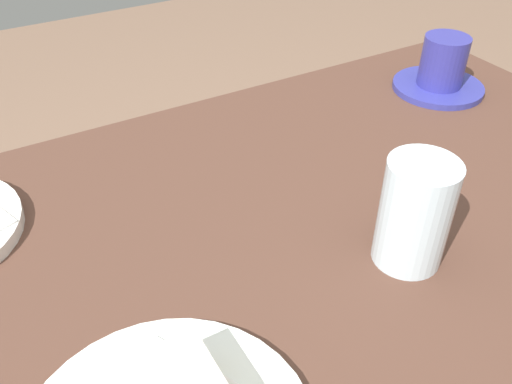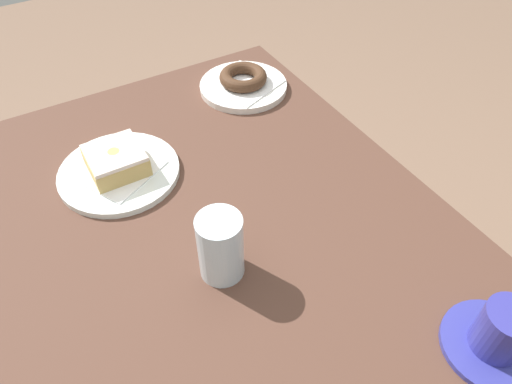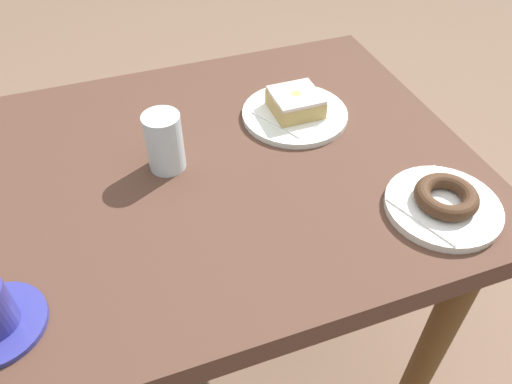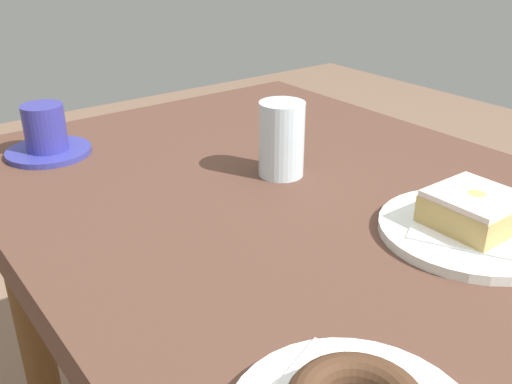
% 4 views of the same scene
% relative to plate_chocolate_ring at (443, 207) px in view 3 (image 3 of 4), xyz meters
% --- Properties ---
extents(ground_plane, '(6.00, 6.00, 0.00)m').
position_rel_plate_chocolate_ring_xyz_m(ground_plane, '(0.36, -0.25, -0.75)').
color(ground_plane, '#7E604D').
extents(table, '(1.04, 0.78, 0.74)m').
position_rel_plate_chocolate_ring_xyz_m(table, '(0.36, -0.25, -0.11)').
color(table, '#503327').
rests_on(table, ground_plane).
extents(plate_chocolate_ring, '(0.20, 0.20, 0.01)m').
position_rel_plate_chocolate_ring_xyz_m(plate_chocolate_ring, '(0.00, 0.00, 0.00)').
color(plate_chocolate_ring, white).
rests_on(plate_chocolate_ring, table).
extents(napkin_chocolate_ring, '(0.18, 0.18, 0.00)m').
position_rel_plate_chocolate_ring_xyz_m(napkin_chocolate_ring, '(0.00, 0.00, 0.01)').
color(napkin_chocolate_ring, white).
rests_on(napkin_chocolate_ring, plate_chocolate_ring).
extents(donut_chocolate_ring, '(0.11, 0.11, 0.03)m').
position_rel_plate_chocolate_ring_xyz_m(donut_chocolate_ring, '(0.00, 0.00, 0.02)').
color(donut_chocolate_ring, '#472C1C').
rests_on(donut_chocolate_ring, napkin_chocolate_ring).
extents(plate_glazed_square, '(0.23, 0.23, 0.01)m').
position_rel_plate_chocolate_ring_xyz_m(plate_glazed_square, '(0.13, -0.34, -0.00)').
color(plate_glazed_square, white).
rests_on(plate_glazed_square, table).
extents(napkin_glazed_square, '(0.18, 0.18, 0.00)m').
position_rel_plate_chocolate_ring_xyz_m(napkin_glazed_square, '(0.13, -0.34, 0.01)').
color(napkin_glazed_square, white).
rests_on(napkin_glazed_square, plate_glazed_square).
extents(donut_glazed_square, '(0.10, 0.10, 0.04)m').
position_rel_plate_chocolate_ring_xyz_m(donut_glazed_square, '(0.13, -0.34, 0.03)').
color(donut_glazed_square, tan).
rests_on(donut_glazed_square, napkin_glazed_square).
extents(water_glass, '(0.07, 0.07, 0.12)m').
position_rel_plate_chocolate_ring_xyz_m(water_glass, '(0.43, -0.28, 0.05)').
color(water_glass, silver).
rests_on(water_glass, table).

